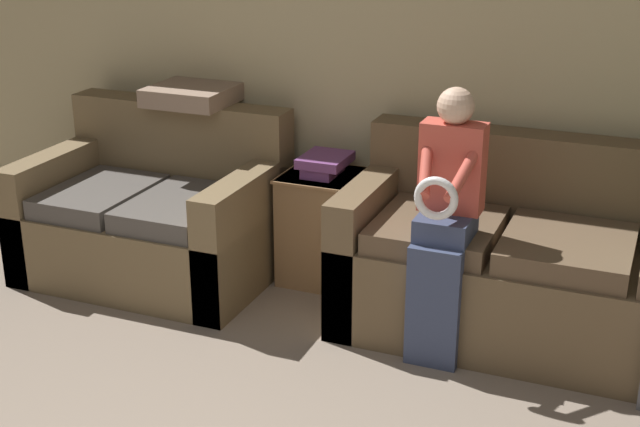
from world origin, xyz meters
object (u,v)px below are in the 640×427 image
book_stack (324,164)px  couch_side (156,218)px  side_shelf (325,226)px  child_left_seated (445,215)px  throw_pillow (193,94)px  couch_main (568,274)px

book_stack → couch_side: bearing=-163.9°
couch_side → side_shelf: (0.93, 0.27, -0.01)m
child_left_seated → side_shelf: (-0.82, 0.56, -0.38)m
child_left_seated → book_stack: size_ratio=4.34×
child_left_seated → side_shelf: 1.07m
side_shelf → throw_pillow: throw_pillow is taller
couch_side → side_shelf: 0.97m
couch_main → side_shelf: size_ratio=3.50×
side_shelf → couch_main: bearing=-8.6°
side_shelf → throw_pillow: 1.06m
couch_main → couch_side: (-2.28, -0.06, -0.02)m
couch_main → book_stack: (-1.35, 0.20, 0.34)m
couch_side → child_left_seated: 1.81m
couch_side → side_shelf: bearing=16.2°
couch_main → throw_pillow: (-2.18, 0.26, 0.64)m
couch_side → throw_pillow: size_ratio=2.97×
book_stack → throw_pillow: size_ratio=0.64×
child_left_seated → throw_pillow: child_left_seated is taller
book_stack → throw_pillow: (-0.83, 0.05, 0.30)m
couch_side → child_left_seated: bearing=-9.6°
couch_side → side_shelf: size_ratio=2.18×
child_left_seated → book_stack: bearing=145.7°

